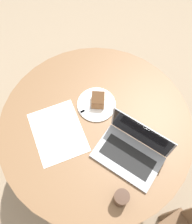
{
  "coord_description": "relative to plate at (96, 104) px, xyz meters",
  "views": [
    {
      "loc": [
        -0.54,
        0.1,
        2.05
      ],
      "look_at": [
        0.06,
        -0.01,
        0.77
      ],
      "focal_mm": 42.0,
      "sensor_mm": 36.0,
      "label": 1
    }
  ],
  "objects": [
    {
      "name": "fork",
      "position": [
        -0.01,
        0.04,
        0.01
      ],
      "size": [
        0.08,
        0.17,
        0.0
      ],
      "rotation": [
        0.0,
        0.0,
        8.23
      ],
      "color": "silver",
      "rests_on": "plate"
    },
    {
      "name": "paper_document",
      "position": [
        -0.12,
        0.24,
        -0.0
      ],
      "size": [
        0.37,
        0.31,
        0.0
      ],
      "rotation": [
        0.0,
        0.0,
        0.19
      ],
      "color": "white",
      "rests_on": "dining_table"
    },
    {
      "name": "dining_table",
      "position": [
        -0.12,
        0.03,
        -0.17
      ],
      "size": [
        1.07,
        1.07,
        0.73
      ],
      "color": "brown",
      "rests_on": "ground_plane"
    },
    {
      "name": "ground_plane",
      "position": [
        -0.12,
        0.03,
        -0.73
      ],
      "size": [
        12.0,
        12.0,
        0.0
      ],
      "primitive_type": "plane",
      "color": "gray"
    },
    {
      "name": "coffee_glass",
      "position": [
        -0.52,
        -0.01,
        0.05
      ],
      "size": [
        0.07,
        0.07,
        0.11
      ],
      "color": "#3D2619",
      "rests_on": "dining_table"
    },
    {
      "name": "plate",
      "position": [
        0.0,
        0.0,
        0.0
      ],
      "size": [
        0.22,
        0.22,
        0.01
      ],
      "color": "white",
      "rests_on": "dining_table"
    },
    {
      "name": "laptop",
      "position": [
        -0.31,
        -0.12,
        0.03
      ],
      "size": [
        0.39,
        0.39,
        0.22
      ],
      "rotation": [
        0.0,
        0.0,
        7.07
      ],
      "color": "gray",
      "rests_on": "dining_table"
    },
    {
      "name": "cake_slice",
      "position": [
        0.01,
        -0.01,
        0.04
      ],
      "size": [
        0.1,
        0.09,
        0.06
      ],
      "rotation": [
        0.0,
        0.0,
        4.46
      ],
      "color": "brown",
      "rests_on": "plate"
    }
  ]
}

